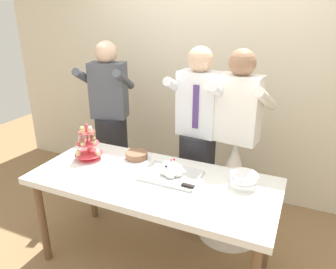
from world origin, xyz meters
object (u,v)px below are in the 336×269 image
object	(u,v)px
person_groom	(197,152)
person_guest	(111,133)
dessert_table	(153,187)
plate_stack	(244,180)
cupcake_stand	(88,145)
round_cake	(137,156)
person_bride	(233,177)
main_cake_tray	(171,172)

from	to	relation	value
person_groom	person_guest	size ratio (longest dim) A/B	1.00
dessert_table	plate_stack	xyz separation A→B (m)	(0.63, 0.16, 0.12)
cupcake_stand	dessert_table	bearing A→B (deg)	-7.43
cupcake_stand	round_cake	xyz separation A→B (m)	(0.36, 0.15, -0.09)
cupcake_stand	round_cake	bearing A→B (deg)	22.78
dessert_table	person_bride	world-z (taller)	person_bride
main_cake_tray	plate_stack	xyz separation A→B (m)	(0.51, 0.08, 0.01)
cupcake_stand	plate_stack	size ratio (longest dim) A/B	1.56
dessert_table	person_bride	size ratio (longest dim) A/B	1.08
dessert_table	person_groom	world-z (taller)	person_groom
plate_stack	person_bride	size ratio (longest dim) A/B	0.12
main_cake_tray	person_guest	size ratio (longest dim) A/B	0.26
main_cake_tray	person_bride	distance (m)	0.68
main_cake_tray	person_guest	distance (m)	1.14
plate_stack	person_groom	xyz separation A→B (m)	(-0.50, 0.47, -0.08)
round_cake	person_groom	world-z (taller)	person_groom
dessert_table	person_bride	xyz separation A→B (m)	(0.46, 0.61, -0.12)
dessert_table	person_groom	bearing A→B (deg)	78.87
cupcake_stand	round_cake	world-z (taller)	cupcake_stand
cupcake_stand	main_cake_tray	size ratio (longest dim) A/B	0.70
main_cake_tray	dessert_table	bearing A→B (deg)	-144.99
person_groom	round_cake	bearing A→B (deg)	-134.30
person_guest	round_cake	bearing A→B (deg)	-40.25
cupcake_stand	person_guest	world-z (taller)	person_guest
round_cake	person_guest	xyz separation A→B (m)	(-0.57, 0.48, -0.06)
main_cake_tray	plate_stack	size ratio (longest dim) A/B	2.23
cupcake_stand	plate_stack	bearing A→B (deg)	3.70
cupcake_stand	person_bride	distance (m)	1.25
plate_stack	round_cake	world-z (taller)	plate_stack
cupcake_stand	person_guest	distance (m)	0.68
cupcake_stand	person_bride	bearing A→B (deg)	26.12
round_cake	person_groom	size ratio (longest dim) A/B	0.14
cupcake_stand	person_guest	xyz separation A→B (m)	(-0.21, 0.64, -0.15)
person_bride	person_groom	bearing A→B (deg)	177.18
cupcake_stand	round_cake	size ratio (longest dim) A/B	1.27
person_groom	cupcake_stand	bearing A→B (deg)	-143.80
person_bride	person_guest	size ratio (longest dim) A/B	1.00
dessert_table	round_cake	bearing A→B (deg)	138.31
dessert_table	cupcake_stand	xyz separation A→B (m)	(-0.63, 0.08, 0.19)
plate_stack	round_cake	distance (m)	0.89
cupcake_stand	person_groom	xyz separation A→B (m)	(0.75, 0.55, -0.15)
round_cake	person_guest	bearing A→B (deg)	139.75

